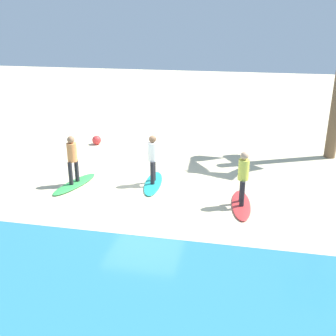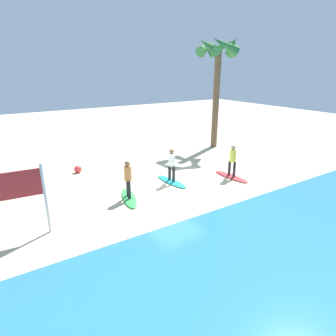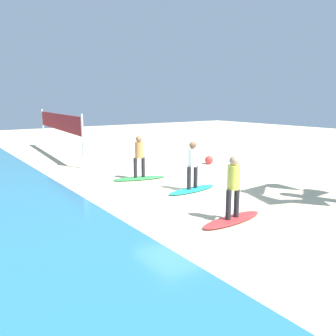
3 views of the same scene
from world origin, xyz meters
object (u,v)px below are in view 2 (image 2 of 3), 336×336
at_px(surfboard_red, 231,177).
at_px(surfer_red, 233,158).
at_px(surfboard_green, 129,198).
at_px(palm_tree, 218,59).
at_px(surfboard_teal, 172,181).
at_px(beach_ball, 78,169).
at_px(surfer_teal, 172,163).
at_px(surfer_green, 128,176).

distance_m(surfboard_red, surfer_red, 0.99).
bearing_deg(surfboard_green, palm_tree, 133.40).
bearing_deg(surfboard_red, surfer_red, -0.00).
xyz_separation_m(surfboard_teal, beach_ball, (3.52, -3.91, 0.15)).
distance_m(surfboard_red, beach_ball, 8.21).
bearing_deg(surfer_teal, surfer_green, 12.82).
bearing_deg(surfboard_green, surfboard_red, 100.34).
bearing_deg(surfer_green, surfboard_green, 0.00).
height_order(surfer_red, surfboard_teal, surfer_red).
height_order(surfer_red, surfboard_green, surfer_red).
distance_m(surfer_teal, surfer_green, 2.67).
bearing_deg(surfboard_teal, palm_tree, 117.59).
height_order(surfboard_green, palm_tree, palm_tree).
distance_m(surfer_red, surfboard_teal, 3.34).
height_order(surfboard_teal, surfboard_green, same).
relative_size(surfboard_red, surfboard_teal, 1.00).
xyz_separation_m(surfboard_red, surfer_teal, (2.99, -1.09, 0.99)).
xyz_separation_m(surfboard_red, beach_ball, (6.51, -5.00, 0.15)).
relative_size(surfer_red, surfboard_teal, 0.78).
bearing_deg(surfboard_red, beach_ball, -132.05).
xyz_separation_m(surfboard_teal, surfer_green, (2.60, 0.59, 0.99)).
distance_m(surfboard_red, surfboard_green, 5.62).
height_order(surfboard_red, surfer_green, surfer_green).
relative_size(surfboard_green, beach_ball, 5.30).
relative_size(surfer_green, palm_tree, 0.22).
relative_size(surfboard_red, surfer_green, 1.28).
relative_size(surfer_red, surfboard_green, 0.78).
height_order(surfboard_teal, surfer_green, surfer_green).
bearing_deg(palm_tree, surfboard_teal, 33.20).
relative_size(surfboard_teal, palm_tree, 0.28).
xyz_separation_m(surfboard_teal, surfboard_green, (2.60, 0.59, 0.00)).
bearing_deg(palm_tree, beach_ball, 1.48).
relative_size(surfboard_teal, surfer_green, 1.28).
distance_m(surfer_red, beach_ball, 8.25).
bearing_deg(surfer_green, surfboard_red, 174.89).
bearing_deg(surfboard_teal, surfboard_green, -82.79).
distance_m(surfer_teal, beach_ball, 5.33).
height_order(surfboard_red, surfboard_green, same).
bearing_deg(surfer_teal, beach_ball, -48.04).
xyz_separation_m(surfer_teal, palm_tree, (-6.37, -4.17, 4.92)).
bearing_deg(surfer_green, surfboard_teal, -167.18).
xyz_separation_m(surfer_green, beach_ball, (0.92, -4.50, -0.84)).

